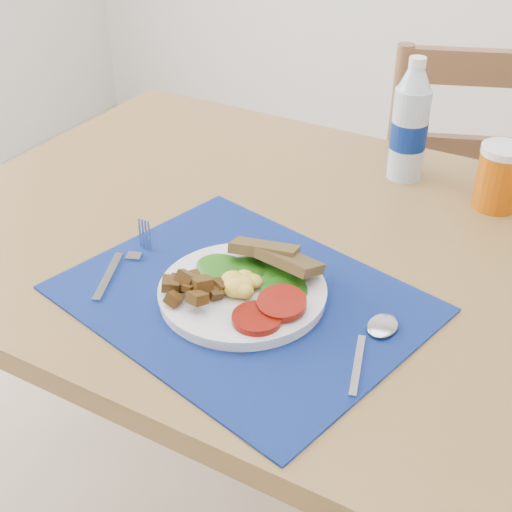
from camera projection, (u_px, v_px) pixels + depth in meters
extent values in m
cube|color=brown|center=(330.00, 258.00, 1.18)|extent=(1.40, 0.90, 0.04)
cylinder|color=brown|center=(167.00, 240.00, 1.93)|extent=(0.06, 0.06, 0.71)
cube|color=brown|center=(453.00, 221.00, 1.86)|extent=(0.55, 0.53, 0.04)
cylinder|color=brown|center=(500.00, 262.00, 2.10)|extent=(0.04, 0.04, 0.42)
cylinder|color=brown|center=(374.00, 253.00, 2.15)|extent=(0.04, 0.04, 0.42)
cylinder|color=brown|center=(374.00, 324.00, 1.86)|extent=(0.04, 0.04, 0.42)
cube|color=brown|center=(496.00, 68.00, 1.45)|extent=(0.37, 0.17, 0.49)
cube|color=black|center=(243.00, 298.00, 1.05)|extent=(0.58, 0.50, 0.00)
cylinder|color=silver|center=(242.00, 293.00, 1.04)|extent=(0.24, 0.24, 0.02)
ellipsoid|color=yellow|center=(243.00, 283.00, 1.03)|extent=(0.06, 0.05, 0.03)
cylinder|color=maroon|center=(270.00, 313.00, 0.98)|extent=(0.07, 0.07, 0.01)
ellipsoid|color=#073B07|center=(259.00, 275.00, 1.06)|extent=(0.13, 0.08, 0.01)
cube|color=brown|center=(276.00, 254.00, 1.07)|extent=(0.11, 0.07, 0.03)
cube|color=#B2B5BA|center=(108.00, 276.00, 1.09)|extent=(0.06, 0.12, 0.00)
cube|color=#B2B5BA|center=(142.00, 250.00, 1.15)|extent=(0.05, 0.07, 0.00)
cube|color=#B2B5BA|center=(357.00, 365.00, 0.92)|extent=(0.05, 0.12, 0.00)
ellipsoid|color=#B2B5BA|center=(382.00, 327.00, 0.99)|extent=(0.04, 0.06, 0.01)
cylinder|color=#ADBFCC|center=(408.00, 134.00, 1.33)|extent=(0.07, 0.07, 0.18)
cylinder|color=navy|center=(408.00, 134.00, 1.33)|extent=(0.07, 0.07, 0.05)
cone|color=#ADBFCC|center=(416.00, 78.00, 1.27)|extent=(0.06, 0.06, 0.04)
cylinder|color=white|center=(418.00, 62.00, 1.26)|extent=(0.03, 0.03, 0.02)
cylinder|color=#B34A04|center=(499.00, 179.00, 1.25)|extent=(0.08, 0.08, 0.11)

